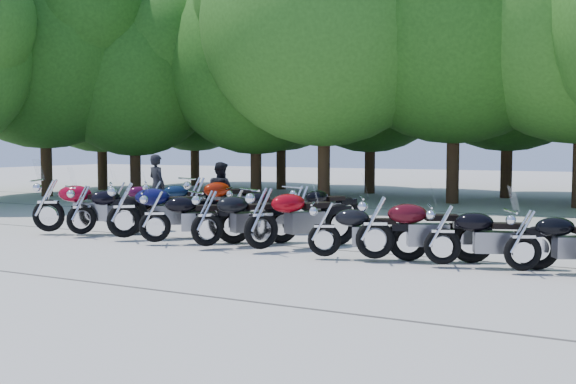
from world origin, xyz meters
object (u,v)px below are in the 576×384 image
at_px(motorcycle_1, 81,208).
at_px(motorcycle_7, 375,225).
at_px(motorcycle_12, 155,200).
at_px(motorcycle_4, 207,216).
at_px(motorcycle_0, 48,203).
at_px(motorcycle_8, 443,232).
at_px(motorcycle_9, 523,238).
at_px(motorcycle_13, 196,199).
at_px(rider_0, 157,185).
at_px(motorcycle_3, 155,214).
at_px(motorcycle_15, 300,207).
at_px(motorcycle_11, 119,199).
at_px(motorcycle_5, 261,216).
at_px(motorcycle_6, 324,227).
at_px(motorcycle_2, 124,208).
at_px(motorcycle_14, 238,206).

height_order(motorcycle_1, motorcycle_7, motorcycle_7).
bearing_deg(motorcycle_12, motorcycle_4, -170.24).
height_order(motorcycle_0, motorcycle_8, motorcycle_0).
bearing_deg(motorcycle_9, motorcycle_13, 46.22).
bearing_deg(rider_0, motorcycle_3, 148.26).
bearing_deg(motorcycle_15, motorcycle_4, 98.79).
bearing_deg(motorcycle_7, motorcycle_15, 20.93).
bearing_deg(motorcycle_4, motorcycle_12, -6.14).
xyz_separation_m(motorcycle_4, motorcycle_11, (-4.71, 2.85, -0.05)).
distance_m(motorcycle_5, motorcycle_6, 1.39).
distance_m(motorcycle_6, motorcycle_9, 3.35).
bearing_deg(motorcycle_8, motorcycle_7, 69.83).
distance_m(motorcycle_0, motorcycle_7, 7.85).
height_order(motorcycle_3, motorcycle_8, motorcycle_3).
distance_m(motorcycle_9, motorcycle_15, 5.91).
relative_size(motorcycle_4, motorcycle_6, 1.13).
distance_m(motorcycle_3, motorcycle_4, 1.27).
relative_size(motorcycle_2, rider_0, 1.42).
relative_size(motorcycle_4, motorcycle_15, 1.04).
xyz_separation_m(motorcycle_7, motorcycle_8, (1.18, 0.00, -0.06)).
relative_size(motorcycle_14, motorcycle_15, 0.92).
xyz_separation_m(motorcycle_0, rider_0, (-0.28, 4.28, 0.17)).
bearing_deg(motorcycle_0, motorcycle_7, -117.32).
height_order(motorcycle_6, motorcycle_15, motorcycle_15).
bearing_deg(motorcycle_0, motorcycle_1, -114.34).
height_order(motorcycle_8, motorcycle_14, motorcycle_8).
distance_m(motorcycle_6, motorcycle_8, 2.09).
bearing_deg(rider_0, motorcycle_0, 114.28).
distance_m(motorcycle_2, motorcycle_9, 8.10).
distance_m(motorcycle_0, motorcycle_9, 10.30).
bearing_deg(motorcycle_2, motorcycle_6, -137.60).
xyz_separation_m(motorcycle_11, motorcycle_14, (3.62, 0.07, -0.02)).
relative_size(motorcycle_3, motorcycle_4, 0.96).
height_order(motorcycle_3, motorcycle_15, motorcycle_15).
height_order(motorcycle_6, motorcycle_11, motorcycle_11).
distance_m(motorcycle_9, rider_0, 11.43).
height_order(motorcycle_0, motorcycle_14, motorcycle_0).
relative_size(motorcycle_3, motorcycle_6, 1.08).
relative_size(motorcycle_2, motorcycle_9, 1.22).
relative_size(motorcycle_1, motorcycle_11, 1.08).
height_order(motorcycle_0, motorcycle_11, motorcycle_0).
bearing_deg(motorcycle_3, motorcycle_11, 15.73).
bearing_deg(motorcycle_14, motorcycle_7, -142.23).
relative_size(motorcycle_4, motorcycle_13, 0.92).
bearing_deg(motorcycle_4, motorcycle_8, -145.39).
height_order(motorcycle_2, motorcycle_14, motorcycle_2).
relative_size(motorcycle_0, motorcycle_5, 1.02).
height_order(motorcycle_11, motorcycle_13, motorcycle_13).
xyz_separation_m(motorcycle_0, motorcycle_4, (4.44, -0.18, -0.06)).
bearing_deg(motorcycle_0, motorcycle_15, -88.92).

